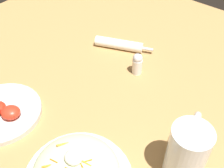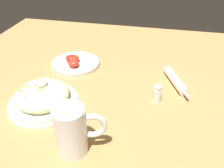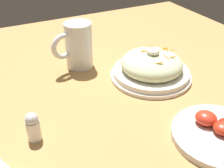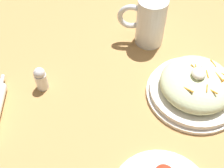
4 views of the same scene
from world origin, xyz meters
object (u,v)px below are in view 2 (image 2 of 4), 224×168
napkin_roll (175,80)px  salad_plate (43,97)px  tomato_plate (75,62)px  salt_shaker (157,92)px  beer_mug (72,133)px

napkin_roll → salad_plate: bearing=-62.6°
napkin_roll → tomato_plate: bearing=-97.8°
napkin_roll → salt_shaker: salt_shaker is taller
tomato_plate → salt_shaker: size_ratio=2.97×
salad_plate → napkin_roll: 0.49m
napkin_roll → tomato_plate: (-0.06, -0.43, -0.00)m
salt_shaker → tomato_plate: bearing=-116.0°
salad_plate → beer_mug: 0.23m
napkin_roll → salt_shaker: 0.14m
beer_mug → napkin_roll: 0.47m
salad_plate → tomato_plate: (-0.29, 0.01, -0.02)m
napkin_roll → tomato_plate: 0.43m
tomato_plate → salt_shaker: salt_shaker is taller
napkin_roll → tomato_plate: size_ratio=0.92×
beer_mug → salt_shaker: size_ratio=2.04×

